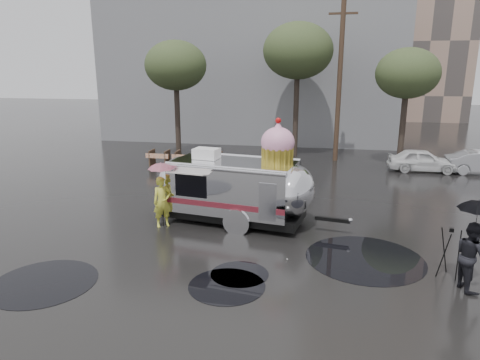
% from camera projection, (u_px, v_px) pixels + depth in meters
% --- Properties ---
extents(ground, '(120.00, 120.00, 0.00)m').
position_uv_depth(ground, '(257.00, 251.00, 12.88)').
color(ground, black).
rests_on(ground, ground).
extents(puddles, '(11.24, 10.32, 0.01)m').
position_uv_depth(puddles, '(250.00, 264.00, 12.03)').
color(puddles, black).
rests_on(puddles, ground).
extents(grey_building, '(22.00, 12.00, 13.00)m').
position_uv_depth(grey_building, '(256.00, 54.00, 34.78)').
color(grey_building, slate).
rests_on(grey_building, ground).
extents(utility_pole, '(1.60, 0.28, 9.00)m').
position_uv_depth(utility_pole, '(339.00, 82.00, 24.52)').
color(utility_pole, '#473323').
rests_on(utility_pole, ground).
extents(tree_left, '(3.64, 3.64, 6.95)m').
position_uv_depth(tree_left, '(176.00, 66.00, 25.17)').
color(tree_left, '#382D26').
rests_on(tree_left, ground).
extents(tree_mid, '(4.20, 4.20, 8.03)m').
position_uv_depth(tree_mid, '(298.00, 51.00, 25.52)').
color(tree_mid, '#382D26').
rests_on(tree_mid, ground).
extents(tree_right, '(3.36, 3.36, 6.42)m').
position_uv_depth(tree_right, '(407.00, 74.00, 22.80)').
color(tree_right, '#382D26').
rests_on(tree_right, ground).
extents(barricade_row, '(4.30, 0.80, 1.00)m').
position_uv_depth(barricade_row, '(186.00, 160.00, 23.26)').
color(barricade_row, '#473323').
rests_on(barricade_row, ground).
extents(airstream_trailer, '(7.10, 3.05, 3.86)m').
position_uv_depth(airstream_trailer, '(237.00, 185.00, 15.05)').
color(airstream_trailer, silver).
rests_on(airstream_trailer, ground).
extents(person_left, '(0.76, 0.73, 1.77)m').
position_uv_depth(person_left, '(162.00, 202.00, 14.72)').
color(person_left, '#D1D43F').
rests_on(person_left, ground).
extents(umbrella_pink, '(1.08, 1.08, 2.28)m').
position_uv_depth(umbrella_pink, '(161.00, 173.00, 14.46)').
color(umbrella_pink, pink).
rests_on(umbrella_pink, ground).
extents(person_right, '(0.64, 0.92, 1.75)m').
position_uv_depth(person_right, '(471.00, 256.00, 10.48)').
color(person_right, black).
rests_on(person_right, ground).
extents(umbrella_black, '(1.14, 1.14, 2.32)m').
position_uv_depth(umbrella_black, '(477.00, 215.00, 10.21)').
color(umbrella_black, black).
rests_on(umbrella_black, ground).
extents(tripod, '(0.55, 0.55, 1.36)m').
position_uv_depth(tripod, '(449.00, 249.00, 11.12)').
color(tripod, black).
rests_on(tripod, ground).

